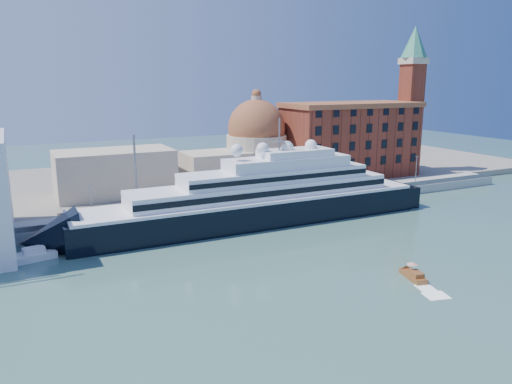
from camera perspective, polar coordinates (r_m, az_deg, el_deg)
ground at (r=92.94m, az=3.76°, el=-7.51°), size 400.00×400.00×0.00m
quay at (r=121.83m, az=-4.23°, el=-1.98°), size 180.00×10.00×2.50m
land at (r=159.71m, az=-9.77°, el=1.30°), size 260.00×72.00×2.00m
quay_fence at (r=117.33m, az=-3.42°, el=-1.61°), size 180.00×0.10×1.20m
superyacht at (r=111.77m, az=-1.38°, el=-1.42°), size 92.87×12.88×27.76m
service_barge at (r=99.94m, az=-24.89°, el=-6.81°), size 11.48×5.76×2.47m
water_taxi at (r=87.14m, az=17.56°, el=-9.03°), size 3.33×6.22×2.81m
warehouse at (r=160.49m, az=10.72°, el=5.95°), size 43.00×19.00×23.25m
campanile at (r=174.96m, az=17.36°, el=11.06°), size 8.40×8.40×47.00m
church at (r=143.85m, az=-5.49°, el=4.19°), size 66.00×18.00×25.50m
lamp_posts at (r=114.27m, az=-9.87°, el=1.30°), size 120.80×2.40×18.00m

